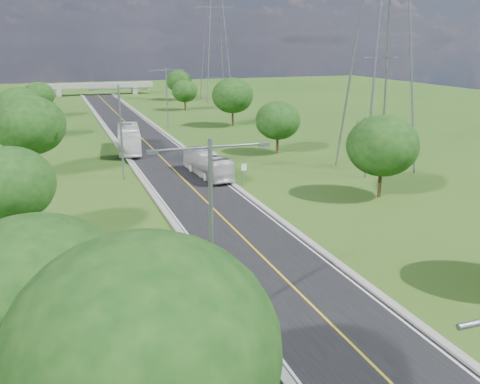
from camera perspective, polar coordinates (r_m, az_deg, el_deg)
name	(u,v)px	position (r m, az deg, el deg)	size (l,w,h in m)	color
ground	(153,150)	(74.18, -9.26, 4.49)	(260.00, 260.00, 0.00)	#275116
road	(145,142)	(79.99, -10.06, 5.30)	(8.00, 150.00, 0.06)	black
curb_left	(116,143)	(79.39, -13.10, 5.11)	(0.50, 150.00, 0.22)	gray
curb_right	(174,139)	(80.77, -7.09, 5.58)	(0.50, 150.00, 0.22)	gray
speed_limit_sign	(244,171)	(54.34, 0.42, 2.26)	(0.55, 0.09, 2.40)	slate
overpass	(97,86)	(152.63, -15.01, 10.87)	(30.00, 3.00, 3.20)	gray
streetlight_near_left	(211,221)	(26.03, -3.10, -3.12)	(5.90, 0.25, 10.00)	slate
streetlight_mid_left	(121,124)	(57.66, -12.62, 7.07)	(5.90, 0.25, 10.00)	slate
streetlight_far_right	(167,92)	(91.98, -7.82, 10.48)	(5.90, 0.25, 10.00)	slate
power_tower_near	(383,44)	(62.33, 14.97, 15.02)	(9.00, 6.40, 28.00)	slate
power_tower_far	(215,42)	(132.46, -2.66, 15.71)	(9.00, 6.40, 28.00)	slate
tree_la	(37,295)	(21.67, -20.86, -10.21)	(7.14, 7.14, 8.30)	black
tree_lb	(10,184)	(40.91, -23.33, 0.76)	(6.30, 6.30, 7.33)	black
tree_lc	(30,125)	(62.27, -21.49, 6.65)	(7.56, 7.56, 8.79)	black
tree_ld	(19,107)	(86.23, -22.48, 8.42)	(6.72, 6.72, 7.82)	black
tree_le	(39,95)	(110.08, -20.69, 9.65)	(5.88, 5.88, 6.84)	black
tree_lf	(144,349)	(16.18, -10.19, -16.20)	(7.98, 7.98, 9.28)	black
tree_rb	(382,146)	(51.56, 14.95, 4.79)	(6.72, 6.72, 7.82)	black
tree_rc	(278,121)	(70.20, 4.05, 7.61)	(5.88, 5.88, 6.84)	black
tree_rd	(233,95)	(93.04, -0.80, 10.26)	(7.14, 7.14, 8.30)	black
tree_re	(185,91)	(115.40, -5.92, 10.66)	(5.46, 5.46, 6.35)	black
tree_rf	(179,81)	(135.55, -6.55, 11.67)	(6.30, 6.30, 7.33)	black
bus_outbound	(208,164)	(58.31, -3.47, 2.99)	(2.27, 9.70, 2.70)	silver
bus_inbound	(129,139)	(73.20, -11.76, 5.59)	(2.80, 11.97, 3.33)	white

